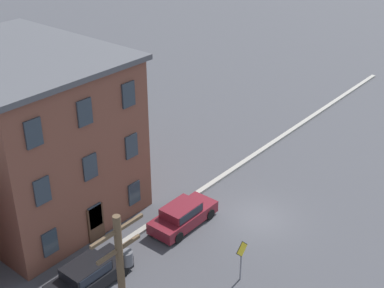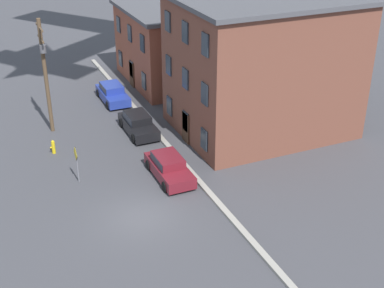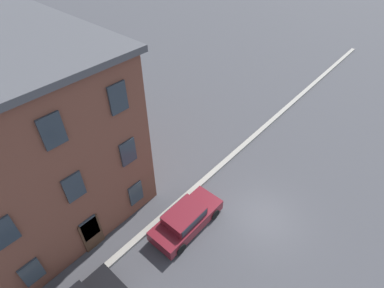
% 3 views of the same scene
% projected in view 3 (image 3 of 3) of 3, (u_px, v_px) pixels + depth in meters
% --- Properties ---
extents(ground_plane, '(200.00, 200.00, 0.00)m').
position_uv_depth(ground_plane, '(264.00, 218.00, 17.53)').
color(ground_plane, '#424247').
extents(kerb_strip, '(56.00, 0.36, 0.16)m').
position_uv_depth(kerb_strip, '(205.00, 180.00, 19.73)').
color(kerb_strip, '#9E998E').
rests_on(kerb_strip, ground_plane).
extents(apartment_midblock, '(9.65, 12.21, 9.71)m').
position_uv_depth(apartment_midblock, '(12.00, 130.00, 16.00)').
color(apartment_midblock, brown).
rests_on(apartment_midblock, ground_plane).
extents(car_maroon, '(4.40, 1.92, 1.43)m').
position_uv_depth(car_maroon, '(186.00, 218.00, 16.62)').
color(car_maroon, maroon).
rests_on(car_maroon, ground_plane).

